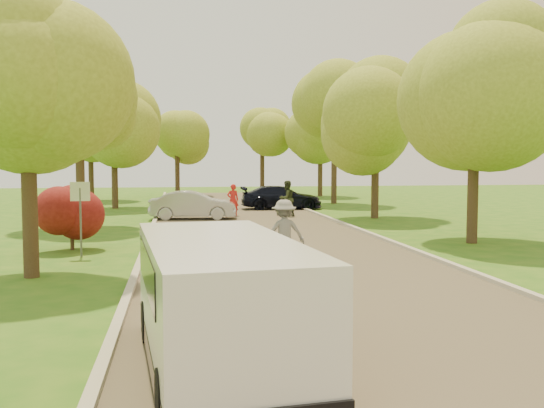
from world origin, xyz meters
TOP-DOWN VIEW (x-y plane):
  - ground at (0.00, 0.00)m, footprint 100.00×100.00m
  - road at (0.00, 8.00)m, footprint 8.00×60.00m
  - curb_left at (-4.05, 8.00)m, footprint 0.18×60.00m
  - curb_right at (4.05, 8.00)m, footprint 0.18×60.00m
  - street_sign at (-5.80, 4.00)m, footprint 0.55×0.06m
  - red_shrub at (-6.30, 5.50)m, footprint 1.70×1.70m
  - tree_l_mida at (-6.30, 1.00)m, footprint 4.71×4.60m
  - tree_l_midb at (-6.81, 12.00)m, footprint 4.30×4.20m
  - tree_l_far at (-6.39, 22.00)m, footprint 4.92×4.80m
  - tree_r_mida at (7.02, 5.00)m, footprint 5.13×5.00m
  - tree_r_midb at (6.60, 14.00)m, footprint 4.51×4.40m
  - tree_r_far at (7.23, 24.00)m, footprint 5.33×5.20m
  - tree_bg_a at (-8.78, 30.00)m, footprint 5.12×5.00m
  - tree_bg_b at (8.22, 32.00)m, footprint 5.12×5.00m
  - tree_bg_c at (-2.79, 34.00)m, footprint 4.92×4.80m
  - tree_bg_d at (4.22, 36.00)m, footprint 5.12×5.00m
  - minivan at (-2.50, -6.13)m, footprint 2.33×4.91m
  - silver_sedan at (-2.30, 14.82)m, footprint 4.19×1.78m
  - dark_sedan at (2.84, 20.02)m, footprint 4.69×2.08m
  - longboard at (-0.36, 1.02)m, footprint 0.27×0.87m
  - skateboarder at (-0.36, 1.02)m, footprint 1.11×0.67m
  - person_striped at (-0.27, 16.23)m, footprint 0.61×0.42m
  - person_olive at (2.35, 15.51)m, footprint 1.09×1.03m

SIDE VIEW (x-z plane):
  - ground at x=0.00m, z-range 0.00..0.00m
  - road at x=0.00m, z-range 0.00..0.01m
  - curb_left at x=-4.05m, z-range 0.00..0.12m
  - curb_right at x=4.05m, z-range 0.00..0.12m
  - longboard at x=-0.36m, z-range 0.04..0.14m
  - dark_sedan at x=2.84m, z-range 0.00..1.34m
  - silver_sedan at x=-2.30m, z-range 0.00..1.35m
  - person_striped at x=-0.27m, z-range 0.00..1.61m
  - person_olive at x=2.35m, z-range 0.00..1.79m
  - minivan at x=-2.50m, z-range 0.05..1.82m
  - skateboarder at x=-0.36m, z-range 0.11..1.80m
  - red_shrub at x=-6.30m, z-range 0.12..2.07m
  - street_sign at x=-5.80m, z-range 0.48..2.65m
  - tree_l_midb at x=-6.81m, z-range 1.28..7.89m
  - tree_r_midb at x=6.60m, z-range 1.38..8.38m
  - tree_bg_c at x=-2.79m, z-range 1.35..8.69m
  - tree_l_mida at x=-6.30m, z-range 1.48..8.87m
  - tree_bg_a at x=-8.78m, z-range 1.45..9.18m
  - tree_bg_d at x=4.22m, z-range 1.45..9.18m
  - tree_l_far at x=-6.39m, z-range 1.57..9.36m
  - tree_r_mida at x=7.02m, z-range 1.56..9.51m
  - tree_bg_b at x=8.22m, z-range 1.56..9.51m
  - tree_r_far at x=7.23m, z-range 1.66..10.00m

